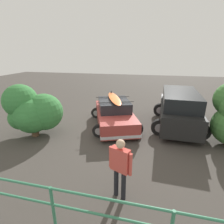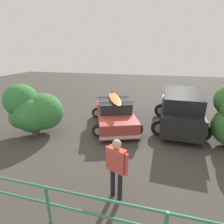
{
  "view_description": "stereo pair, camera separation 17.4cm",
  "coord_description": "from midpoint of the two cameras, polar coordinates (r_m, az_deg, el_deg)",
  "views": [
    {
      "loc": [
        -1.72,
        8.36,
        3.75
      ],
      "look_at": [
        -0.01,
        0.48,
        0.95
      ],
      "focal_mm": 28.0,
      "sensor_mm": 36.0,
      "label": 1
    },
    {
      "loc": [
        -1.89,
        8.32,
        3.75
      ],
      "look_at": [
        -0.01,
        0.48,
        0.95
      ],
      "focal_mm": 28.0,
      "sensor_mm": 36.0,
      "label": 2
    }
  ],
  "objects": [
    {
      "name": "suv_car",
      "position": [
        9.62,
        21.68,
        0.88
      ],
      "size": [
        2.72,
        4.69,
        1.86
      ],
      "color": "black",
      "rests_on": "ground"
    },
    {
      "name": "bush_near_left",
      "position": [
        8.82,
        -24.11,
        0.53
      ],
      "size": [
        2.57,
        2.07,
        2.39
      ],
      "color": "brown",
      "rests_on": "ground"
    },
    {
      "name": "railing_fence",
      "position": [
        4.45,
        -19.22,
        -25.09
      ],
      "size": [
        10.03,
        0.27,
        1.05
      ],
      "color": "#387F5B",
      "rests_on": "ground"
    },
    {
      "name": "person_bystander",
      "position": [
        4.63,
        2.6,
        -16.66
      ],
      "size": [
        0.63,
        0.37,
        1.74
      ],
      "color": "black",
      "rests_on": "ground"
    },
    {
      "name": "sedan_car",
      "position": [
        9.23,
        1.38,
        -0.54
      ],
      "size": [
        3.13,
        4.41,
        1.63
      ],
      "color": "#9E3833",
      "rests_on": "ground"
    },
    {
      "name": "ground_plane",
      "position": [
        9.32,
        1.15,
        -4.63
      ],
      "size": [
        44.0,
        44.0,
        0.02
      ],
      "primitive_type": "cube",
      "color": "#423D38",
      "rests_on": "ground"
    }
  ]
}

